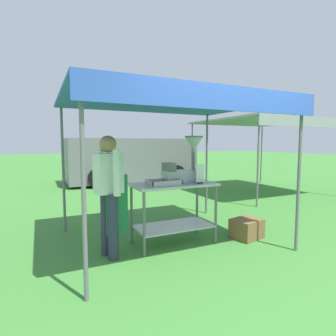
{
  "coord_description": "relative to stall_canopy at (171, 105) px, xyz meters",
  "views": [
    {
      "loc": [
        -2.07,
        -2.71,
        1.51
      ],
      "look_at": [
        -0.27,
        1.06,
        1.13
      ],
      "focal_mm": 29.08,
      "sensor_mm": 36.0,
      "label": 1
    }
  ],
  "objects": [
    {
      "name": "van_grey",
      "position": [
        1.47,
        6.5,
        -1.21
      ],
      "size": [
        4.82,
        2.11,
        1.69
      ],
      "color": "slate",
      "rests_on": "ground"
    },
    {
      "name": "ground_plane",
      "position": [
        0.27,
        5.04,
        -2.08
      ],
      "size": [
        70.0,
        70.0,
        0.0
      ],
      "primitive_type": "plane",
      "color": "#3D7F33"
    },
    {
      "name": "neighbour_tent",
      "position": [
        4.4,
        2.65,
        0.06
      ],
      "size": [
        3.29,
        3.25,
        2.2
      ],
      "color": "slate",
      "rests_on": "ground"
    },
    {
      "name": "menu_sign",
      "position": [
        0.34,
        -0.28,
        -1.04
      ],
      "size": [
        0.13,
        0.05,
        0.28
      ],
      "color": "black",
      "rests_on": "donut_cart"
    },
    {
      "name": "vendor",
      "position": [
        -0.98,
        -0.17,
        -1.18
      ],
      "size": [
        0.47,
        0.54,
        1.61
      ],
      "color": "#2D3347",
      "rests_on": "ground"
    },
    {
      "name": "donut_cart",
      "position": [
        0.0,
        -0.1,
        -1.42
      ],
      "size": [
        1.25,
        0.64,
        0.92
      ],
      "color": "#B7B7BC",
      "rests_on": "ground"
    },
    {
      "name": "donut_tray",
      "position": [
        -0.2,
        -0.17,
        -1.14
      ],
      "size": [
        0.46,
        0.3,
        0.07
      ],
      "color": "#B7B7BC",
      "rests_on": "donut_cart"
    },
    {
      "name": "donut_fryer",
      "position": [
        0.23,
        -0.03,
        -0.89
      ],
      "size": [
        0.64,
        0.28,
        0.71
      ],
      "color": "#B7B7BC",
      "rests_on": "donut_cart"
    },
    {
      "name": "supply_crate",
      "position": [
        1.16,
        -0.39,
        -1.93
      ],
      "size": [
        0.51,
        0.46,
        0.31
      ],
      "color": "brown",
      "rests_on": "ground"
    },
    {
      "name": "stall_canopy",
      "position": [
        0.0,
        0.0,
        0.0
      ],
      "size": [
        3.07,
        2.49,
        2.16
      ],
      "color": "slate",
      "rests_on": "ground"
    }
  ]
}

